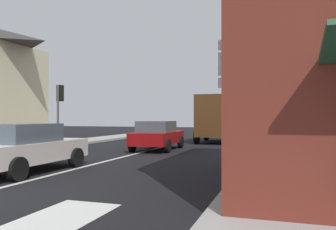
% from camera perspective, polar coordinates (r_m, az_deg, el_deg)
% --- Properties ---
extents(ground_plane, '(80.00, 80.00, 0.00)m').
position_cam_1_polar(ground_plane, '(17.11, -3.47, -5.94)').
color(ground_plane, black).
extents(sidewalk_right, '(2.27, 44.00, 0.14)m').
position_cam_1_polar(sidewalk_right, '(13.93, 17.92, -6.91)').
color(sidewalk_right, '#9E9B96').
rests_on(sidewalk_right, ground).
extents(sidewalk_left, '(2.27, 44.00, 0.14)m').
position_cam_1_polar(sidewalk_left, '(18.69, -23.95, -5.23)').
color(sidewalk_left, '#9E9B96').
rests_on(sidewalk_left, ground).
extents(lane_centre_stripe, '(0.16, 12.00, 0.01)m').
position_cam_1_polar(lane_centre_stripe, '(13.49, -9.77, -7.42)').
color(lane_centre_stripe, silver).
rests_on(lane_centre_stripe, ground).
extents(lane_turn_arrow, '(1.20, 2.20, 0.01)m').
position_cam_1_polar(lane_turn_arrow, '(6.17, -17.49, -15.91)').
color(lane_turn_arrow, silver).
rests_on(lane_turn_arrow, ground).
extents(sedan_near, '(1.97, 4.20, 1.47)m').
position_cam_1_polar(sedan_near, '(11.32, -22.60, -4.91)').
color(sedan_near, beige).
rests_on(sedan_near, ground).
extents(sedan_far, '(2.12, 4.28, 1.47)m').
position_cam_1_polar(sedan_far, '(17.60, -1.72, -3.31)').
color(sedan_far, maroon).
rests_on(sedan_far, ground).
extents(delivery_truck, '(2.59, 5.05, 3.05)m').
position_cam_1_polar(delivery_truck, '(23.02, 8.20, -0.40)').
color(delivery_truck, '#4C2D14').
rests_on(delivery_truck, ground).
extents(route_sign_post, '(1.66, 0.14, 3.20)m').
position_cam_1_polar(route_sign_post, '(6.17, 15.87, 2.82)').
color(route_sign_post, brown).
rests_on(route_sign_post, ground).
extents(traffic_light_near_left, '(0.30, 0.49, 3.45)m').
position_cam_1_polar(traffic_light_near_left, '(20.02, -17.46, 2.20)').
color(traffic_light_near_left, '#47474C').
rests_on(traffic_light_near_left, ground).
extents(traffic_light_near_right, '(0.30, 0.49, 3.72)m').
position_cam_1_polar(traffic_light_near_right, '(17.87, 15.24, 3.15)').
color(traffic_light_near_right, '#47474C').
rests_on(traffic_light_near_right, ground).
extents(traffic_light_far_right, '(0.30, 0.49, 3.45)m').
position_cam_1_polar(traffic_light_far_right, '(24.39, 15.99, 1.75)').
color(traffic_light_far_right, '#47474C').
rests_on(traffic_light_far_right, ground).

